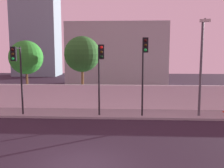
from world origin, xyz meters
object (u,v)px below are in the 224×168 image
(traffic_light_left, at_px, (144,61))
(street_lamp_curbside, at_px, (202,60))
(traffic_light_center, at_px, (17,66))
(traffic_light_right, at_px, (100,65))
(roadside_tree_midleft, at_px, (82,54))
(roadside_tree_leftmost, at_px, (26,58))

(traffic_light_left, relative_size, street_lamp_curbside, 0.83)
(traffic_light_left, xyz_separation_m, traffic_light_center, (-8.18, 0.05, -0.37))
(traffic_light_right, bearing_deg, traffic_light_center, -179.75)
(roadside_tree_midleft, bearing_deg, traffic_light_center, -130.59)
(traffic_light_center, distance_m, roadside_tree_leftmost, 4.30)
(traffic_light_right, distance_m, roadside_tree_leftmost, 7.64)
(traffic_light_left, distance_m, traffic_light_right, 2.79)
(street_lamp_curbside, bearing_deg, roadside_tree_leftmost, 164.29)
(traffic_light_right, distance_m, roadside_tree_midleft, 4.56)
(traffic_light_right, height_order, roadside_tree_leftmost, roadside_tree_leftmost)
(traffic_light_left, distance_m, roadside_tree_leftmost, 10.11)
(traffic_light_left, xyz_separation_m, roadside_tree_midleft, (-4.62, 4.21, 0.31))
(roadside_tree_leftmost, bearing_deg, roadside_tree_midleft, -0.00)
(traffic_light_right, relative_size, roadside_tree_leftmost, 0.89)
(traffic_light_center, bearing_deg, street_lamp_curbside, 2.52)
(street_lamp_curbside, xyz_separation_m, roadside_tree_leftmost, (-12.92, 3.63, 0.04))
(street_lamp_curbside, bearing_deg, traffic_light_right, -175.61)
(traffic_light_center, bearing_deg, roadside_tree_leftmost, 103.70)
(traffic_light_left, xyz_separation_m, roadside_tree_leftmost, (-9.19, 4.21, 0.04))
(street_lamp_curbside, xyz_separation_m, roadside_tree_midleft, (-8.34, 3.63, 0.30))
(traffic_light_center, bearing_deg, roadside_tree_midleft, 49.41)
(street_lamp_curbside, relative_size, roadside_tree_midleft, 1.10)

